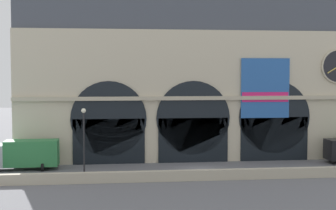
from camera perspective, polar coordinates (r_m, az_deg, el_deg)
The scene contains 5 objects.
ground_plane at distance 50.67m, azimuth 3.94°, elevation -7.81°, with size 200.00×200.00×0.00m, color slate.
quay_parapet_wall at distance 46.32m, azimuth 4.94°, elevation -8.28°, with size 90.00×0.70×1.00m, color #B2A891.
station_building at distance 56.77m, azimuth 2.70°, elevation 3.00°, with size 40.23×4.81×19.54m.
box_truck_west at distance 53.08m, azimuth -16.84°, elevation -5.57°, with size 7.50×2.91×3.12m.
street_lamp_quayside at distance 45.65m, azimuth -9.98°, elevation -3.51°, with size 0.44×0.44×6.90m.
Camera 1 is at (-9.02, -48.83, 10.07)m, focal length 51.27 mm.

